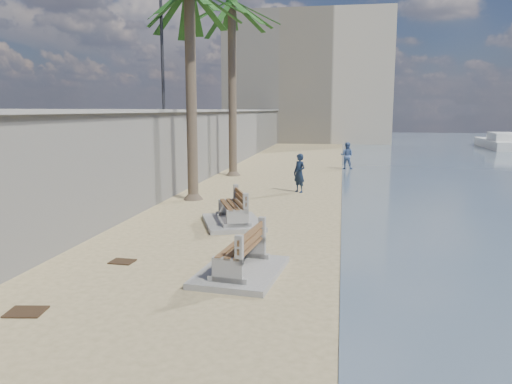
{
  "coord_description": "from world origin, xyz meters",
  "views": [
    {
      "loc": [
        1.96,
        -7.26,
        3.59
      ],
      "look_at": [
        -0.5,
        7.0,
        1.2
      ],
      "focal_mm": 35.0,
      "sensor_mm": 36.0,
      "label": 1
    }
  ],
  "objects": [
    {
      "name": "bench_near",
      "position": [
        -0.16,
        3.07,
        0.45
      ],
      "size": [
        1.91,
        2.6,
        1.02
      ],
      "color": "gray",
      "rests_on": "ground_plane"
    },
    {
      "name": "person_b",
      "position": [
        2.26,
        23.71,
        0.91
      ],
      "size": [
        0.99,
        0.83,
        1.81
      ],
      "primitive_type": "imported",
      "rotation": [
        0.0,
        0.0,
        2.95
      ],
      "color": "#455F90",
      "rests_on": "ground_plane"
    },
    {
      "name": "wall_cap",
      "position": [
        -5.2,
        20.0,
        3.55
      ],
      "size": [
        0.8,
        70.0,
        0.12
      ],
      "primitive_type": "cube",
      "color": "gray",
      "rests_on": "seawall"
    },
    {
      "name": "seawall",
      "position": [
        -5.2,
        20.0,
        1.75
      ],
      "size": [
        0.45,
        70.0,
        3.5
      ],
      "primitive_type": "cube",
      "color": "gray",
      "rests_on": "ground_plane"
    },
    {
      "name": "palm_back",
      "position": [
        -3.94,
        19.47,
        8.99
      ],
      "size": [
        5.0,
        5.0,
        10.06
      ],
      "color": "brown",
      "rests_on": "ground_plane"
    },
    {
      "name": "end_building",
      "position": [
        -2.0,
        52.0,
        7.0
      ],
      "size": [
        18.0,
        12.0,
        14.0
      ],
      "primitive_type": "cube",
      "color": "#B7AA93",
      "rests_on": "ground_plane"
    },
    {
      "name": "debris_b",
      "position": [
        -3.55,
        0.38,
        0.01
      ],
      "size": [
        0.72,
        0.61,
        0.03
      ],
      "primitive_type": "cube",
      "rotation": [
        0.0,
        0.0,
        0.15
      ],
      "color": "#382616",
      "rests_on": "ground_plane"
    },
    {
      "name": "debris_d",
      "position": [
        -3.13,
        3.49,
        0.01
      ],
      "size": [
        0.57,
        0.47,
        0.03
      ],
      "primitive_type": "cube",
      "rotation": [
        0.0,
        0.0,
        6.23
      ],
      "color": "#382616",
      "rests_on": "ground_plane"
    },
    {
      "name": "ground_plane",
      "position": [
        0.0,
        0.0,
        0.0
      ],
      "size": [
        140.0,
        140.0,
        0.0
      ],
      "primitive_type": "plane",
      "color": "tan"
    },
    {
      "name": "yacht_far",
      "position": [
        16.72,
        43.3,
        0.35
      ],
      "size": [
        3.22,
        9.85,
        1.5
      ],
      "primitive_type": null,
      "rotation": [
        0.0,
        0.0,
        1.52
      ],
      "color": "silver",
      "rests_on": "bay_water"
    },
    {
      "name": "streetlight",
      "position": [
        -5.1,
        12.0,
        6.64
      ],
      "size": [
        0.28,
        0.28,
        5.12
      ],
      "color": "#2D2D33",
      "rests_on": "wall_cap"
    },
    {
      "name": "bench_far",
      "position": [
        -1.38,
        7.79,
        0.46
      ],
      "size": [
        2.49,
        2.94,
        1.04
      ],
      "color": "gray",
      "rests_on": "ground_plane"
    },
    {
      "name": "person_a",
      "position": [
        0.15,
        14.4,
        0.98
      ],
      "size": [
        0.85,
        0.83,
        1.96
      ],
      "primitive_type": "imported",
      "rotation": [
        0.0,
        0.0,
        -0.73
      ],
      "color": "#131F35",
      "rests_on": "ground_plane"
    }
  ]
}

